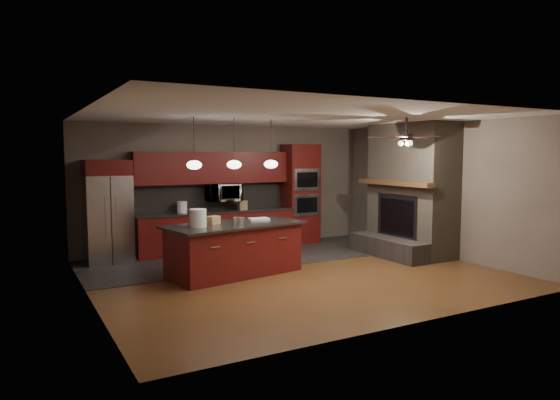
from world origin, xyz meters
TOP-DOWN VIEW (x-y plane):
  - ground at (0.00, 0.00)m, footprint 7.00×7.00m
  - ceiling at (0.00, 0.00)m, footprint 7.00×6.00m
  - back_wall at (0.00, 3.00)m, footprint 7.00×0.02m
  - right_wall at (3.50, 0.00)m, footprint 0.02×6.00m
  - left_wall at (-3.50, 0.00)m, footprint 0.02×6.00m
  - slate_tile_patch at (0.00, 1.80)m, footprint 7.00×2.40m
  - fireplace_column at (3.04, 0.40)m, footprint 1.30×2.10m
  - back_cabinetry at (-0.48, 2.74)m, footprint 3.59×0.64m
  - oven_tower at (1.70, 2.69)m, footprint 0.80×0.63m
  - microwave at (-0.27, 2.75)m, footprint 0.73×0.41m
  - refrigerator at (-2.78, 2.62)m, footprint 0.87×0.75m
  - kitchen_island at (-1.00, 0.49)m, footprint 2.61×1.53m
  - white_bucket at (-1.71, 0.39)m, footprint 0.32×0.32m
  - paint_can at (-0.97, 0.36)m, footprint 0.20×0.20m
  - paint_tray at (-0.40, 0.71)m, footprint 0.41×0.32m
  - cardboard_box at (-1.34, 0.63)m, footprint 0.26×0.24m
  - counter_bucket at (-1.25, 2.70)m, footprint 0.29×0.29m
  - counter_box at (0.15, 2.65)m, footprint 0.20×0.16m
  - pendant_left at (-1.65, 0.70)m, footprint 0.26×0.26m
  - pendant_center at (-0.90, 0.70)m, footprint 0.26×0.26m
  - pendant_right at (-0.15, 0.70)m, footprint 0.26×0.26m
  - ceiling_fan at (1.80, -0.80)m, footprint 1.27×1.33m

SIDE VIEW (x-z plane):
  - ground at x=0.00m, z-range 0.00..0.00m
  - slate_tile_patch at x=0.00m, z-range 0.00..0.01m
  - kitchen_island at x=-1.00m, z-range 0.00..0.92m
  - back_cabinetry at x=-0.48m, z-range -0.21..1.99m
  - paint_tray at x=-0.40m, z-range 0.92..0.96m
  - paint_can at x=-0.97m, z-range 0.92..1.04m
  - cardboard_box at x=-1.34m, z-range 0.92..1.06m
  - counter_box at x=0.15m, z-range 0.90..1.10m
  - refrigerator at x=-2.78m, z-range 0.00..2.03m
  - counter_bucket at x=-1.25m, z-range 0.90..1.14m
  - white_bucket at x=-1.71m, z-range 0.92..1.23m
  - oven_tower at x=1.70m, z-range 0.00..2.38m
  - fireplace_column at x=3.04m, z-range -0.10..2.70m
  - microwave at x=-0.27m, z-range 1.05..1.55m
  - back_wall at x=0.00m, z-range 0.00..2.80m
  - right_wall at x=3.50m, z-range 0.00..2.80m
  - left_wall at x=-3.50m, z-range 0.00..2.80m
  - pendant_left at x=-1.65m, z-range 1.51..2.42m
  - pendant_center at x=-0.90m, z-range 1.51..2.42m
  - pendant_right at x=-0.15m, z-range 1.51..2.42m
  - ceiling_fan at x=1.80m, z-range 2.25..2.66m
  - ceiling at x=0.00m, z-range 2.79..2.81m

